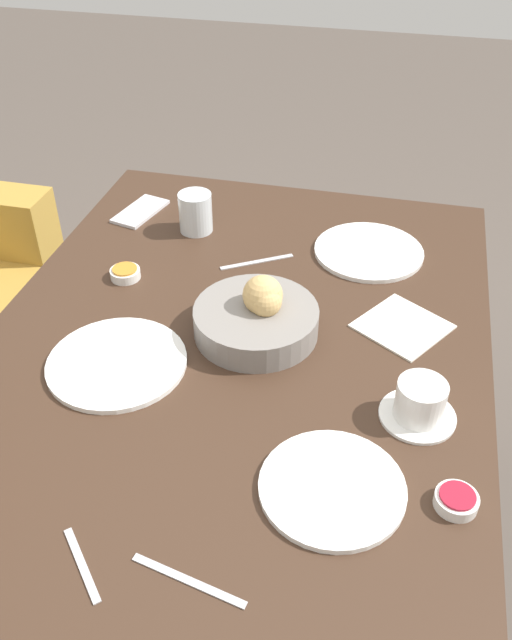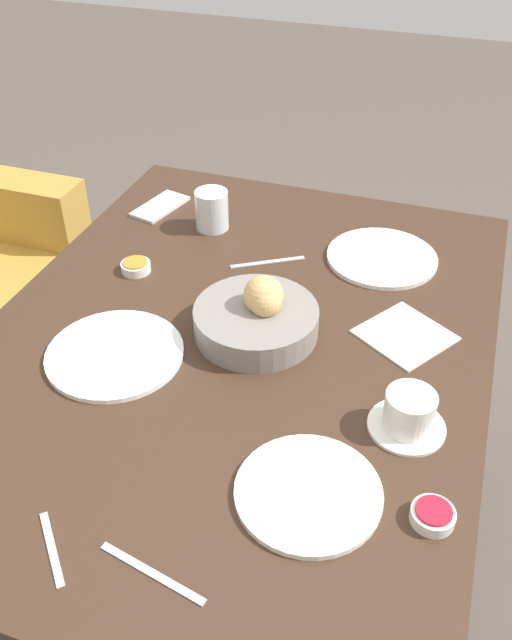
# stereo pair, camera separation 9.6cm
# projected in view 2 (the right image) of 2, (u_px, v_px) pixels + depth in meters

# --- Properties ---
(ground_plane) EXTENTS (10.00, 10.00, 0.00)m
(ground_plane) POSITION_uv_depth(u_px,v_px,m) (240.00, 560.00, 1.74)
(ground_plane) COLOR #564C44
(dining_table) EXTENTS (1.26, 0.94, 0.74)m
(dining_table) POSITION_uv_depth(u_px,v_px,m) (235.00, 375.00, 1.34)
(dining_table) COLOR #3D281C
(dining_table) RESTS_ON ground_plane
(bread_basket) EXTENTS (0.24, 0.24, 0.12)m
(bread_basket) POSITION_uv_depth(u_px,v_px,m) (257.00, 317.00, 1.27)
(bread_basket) COLOR gray
(bread_basket) RESTS_ON dining_table
(plate_near_left) EXTENTS (0.22, 0.22, 0.01)m
(plate_near_left) POSITION_uv_depth(u_px,v_px,m) (308.00, 492.00, 0.99)
(plate_near_left) COLOR white
(plate_near_left) RESTS_ON dining_table
(plate_near_right) EXTENTS (0.24, 0.24, 0.01)m
(plate_near_right) POSITION_uv_depth(u_px,v_px,m) (382.00, 257.00, 1.49)
(plate_near_right) COLOR white
(plate_near_right) RESTS_ON dining_table
(plate_far_center) EXTENTS (0.25, 0.25, 0.01)m
(plate_far_center) POSITION_uv_depth(u_px,v_px,m) (115.00, 354.00, 1.23)
(plate_far_center) COLOR white
(plate_far_center) RESTS_ON dining_table
(water_tumbler) EXTENTS (0.08, 0.08, 0.09)m
(water_tumbler) POSITION_uv_depth(u_px,v_px,m) (212.00, 210.00, 1.57)
(water_tumbler) COLOR silver
(water_tumbler) RESTS_ON dining_table
(coffee_cup) EXTENTS (0.13, 0.13, 0.07)m
(coffee_cup) POSITION_uv_depth(u_px,v_px,m) (409.00, 414.00, 1.08)
(coffee_cup) COLOR white
(coffee_cup) RESTS_ON dining_table
(jam_bowl_berry) EXTENTS (0.06, 0.06, 0.02)m
(jam_bowl_berry) POSITION_uv_depth(u_px,v_px,m) (433.00, 515.00, 0.95)
(jam_bowl_berry) COLOR white
(jam_bowl_berry) RESTS_ON dining_table
(jam_bowl_honey) EXTENTS (0.06, 0.06, 0.02)m
(jam_bowl_honey) POSITION_uv_depth(u_px,v_px,m) (136.00, 266.00, 1.45)
(jam_bowl_honey) COLOR white
(jam_bowl_honey) RESTS_ON dining_table
(fork_silver) EXTENTS (0.10, 0.15, 0.00)m
(fork_silver) POSITION_uv_depth(u_px,v_px,m) (268.00, 262.00, 1.48)
(fork_silver) COLOR #B7B7BC
(fork_silver) RESTS_ON dining_table
(knife_silver) EXTENTS (0.04, 0.17, 0.00)m
(knife_silver) POSITION_uv_depth(u_px,v_px,m) (152.00, 573.00, 0.89)
(knife_silver) COLOR #B7B7BC
(knife_silver) RESTS_ON dining_table
(spoon_coffee) EXTENTS (0.10, 0.09, 0.00)m
(spoon_coffee) POSITION_uv_depth(u_px,v_px,m) (52.00, 549.00, 0.92)
(spoon_coffee) COLOR #B7B7BC
(spoon_coffee) RESTS_ON dining_table
(napkin) EXTENTS (0.21, 0.21, 0.00)m
(napkin) POSITION_uv_depth(u_px,v_px,m) (405.00, 335.00, 1.28)
(napkin) COLOR silver
(napkin) RESTS_ON dining_table
(cell_phone) EXTENTS (0.16, 0.11, 0.01)m
(cell_phone) POSITION_uv_depth(u_px,v_px,m) (160.00, 206.00, 1.68)
(cell_phone) COLOR silver
(cell_phone) RESTS_ON dining_table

